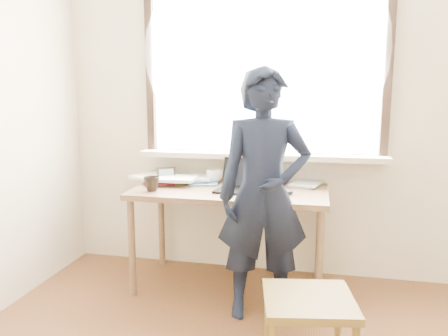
% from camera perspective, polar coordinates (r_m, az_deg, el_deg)
% --- Properties ---
extents(room_shell, '(3.52, 4.02, 2.61)m').
position_cam_1_polar(room_shell, '(1.56, 3.43, 18.67)').
color(room_shell, beige).
rests_on(room_shell, ground).
extents(desk, '(1.35, 0.68, 0.73)m').
position_cam_1_polar(desk, '(3.10, 0.80, -4.11)').
color(desk, brown).
rests_on(desk, ground).
extents(laptop, '(0.35, 0.30, 0.22)m').
position_cam_1_polar(laptop, '(3.02, 2.32, -2.00)').
color(laptop, black).
rests_on(laptop, desk).
extents(mug_white, '(0.17, 0.17, 0.10)m').
position_cam_1_polar(mug_white, '(3.30, -1.28, -1.04)').
color(mug_white, white).
rests_on(mug_white, desk).
extents(mug_dark, '(0.14, 0.14, 0.10)m').
position_cam_1_polar(mug_dark, '(3.05, -9.41, -2.05)').
color(mug_dark, black).
rests_on(mug_dark, desk).
extents(mouse, '(0.09, 0.06, 0.04)m').
position_cam_1_polar(mouse, '(2.93, 8.14, -3.17)').
color(mouse, black).
rests_on(mouse, desk).
extents(desk_clutter, '(0.82, 0.54, 0.05)m').
position_cam_1_polar(desk_clutter, '(3.40, -5.68, -1.24)').
color(desk_clutter, teal).
rests_on(desk_clutter, desk).
extents(book_a, '(0.26, 0.29, 0.02)m').
position_cam_1_polar(book_a, '(3.34, -4.57, -1.61)').
color(book_a, white).
rests_on(book_a, desk).
extents(book_b, '(0.26, 0.31, 0.02)m').
position_cam_1_polar(book_b, '(3.28, 9.07, -1.91)').
color(book_b, white).
rests_on(book_b, desk).
extents(picture_frame, '(0.13, 0.09, 0.11)m').
position_cam_1_polar(picture_frame, '(3.30, -7.55, -1.02)').
color(picture_frame, black).
rests_on(picture_frame, desk).
extents(work_chair, '(0.49, 0.47, 0.43)m').
position_cam_1_polar(work_chair, '(2.24, 10.97, -17.77)').
color(work_chair, olive).
rests_on(work_chair, ground).
extents(person, '(0.64, 0.49, 1.55)m').
position_cam_1_polar(person, '(2.69, 5.24, -3.54)').
color(person, black).
rests_on(person, ground).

